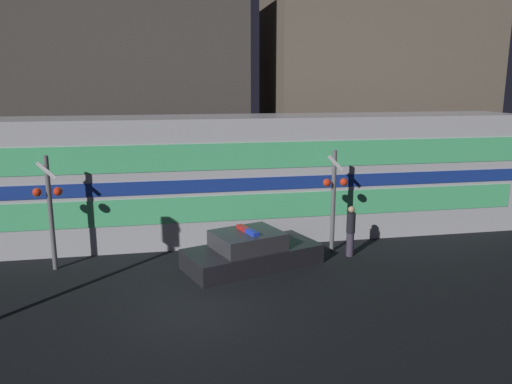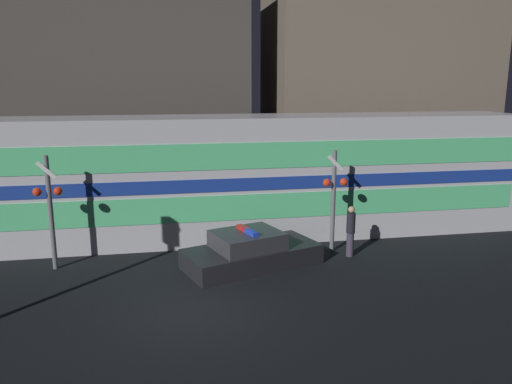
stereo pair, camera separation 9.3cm
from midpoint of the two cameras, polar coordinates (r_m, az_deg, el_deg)
The scene contains 8 objects.
ground_plane at distance 13.43m, azimuth -7.43°, elevation -13.33°, with size 120.00×120.00×0.00m, color black.
train at distance 19.06m, azimuth 0.21°, elevation 1.79°, with size 20.59×2.85×4.60m.
police_car at distance 16.17m, azimuth -0.73°, elevation -6.87°, with size 4.70×3.22×1.28m.
pedestrian at distance 17.23m, azimuth 10.61°, elevation -4.36°, with size 0.30×0.30×1.75m.
crossing_signal_near at distance 17.27m, azimuth 8.74°, elevation -0.33°, with size 0.87×0.37×3.58m.
crossing_signal_far at distance 16.68m, azimuth -22.66°, elevation -1.49°, with size 0.87×0.37×3.64m.
building_left at distance 25.85m, azimuth -14.21°, elevation 11.12°, with size 10.94×6.12×10.80m.
building_center at distance 27.99m, azimuth 13.22°, elevation 11.24°, with size 11.38×5.89×10.80m.
Camera 1 is at (-0.62, -12.09, 5.80)m, focal length 35.00 mm.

